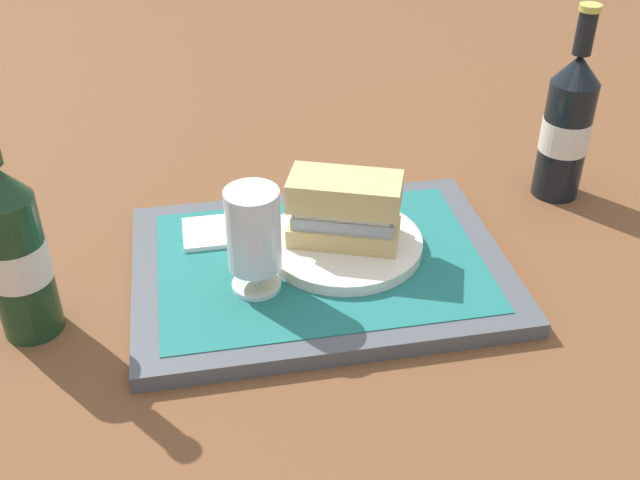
% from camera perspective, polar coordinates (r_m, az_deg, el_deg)
% --- Properties ---
extents(ground_plane, '(3.00, 3.00, 0.00)m').
position_cam_1_polar(ground_plane, '(0.92, 0.00, -2.57)').
color(ground_plane, brown).
extents(tray, '(0.44, 0.32, 0.02)m').
position_cam_1_polar(tray, '(0.91, 0.00, -2.07)').
color(tray, '#4C5156').
rests_on(tray, ground_plane).
extents(placemat, '(0.38, 0.27, 0.00)m').
position_cam_1_polar(placemat, '(0.91, 0.00, -1.53)').
color(placemat, '#1E6B66').
rests_on(placemat, tray).
extents(plate, '(0.19, 0.19, 0.01)m').
position_cam_1_polar(plate, '(0.92, 1.79, -0.28)').
color(plate, silver).
rests_on(plate, placemat).
extents(sandwich, '(0.14, 0.11, 0.08)m').
position_cam_1_polar(sandwich, '(0.90, 1.63, 2.38)').
color(sandwich, tan).
rests_on(sandwich, plate).
extents(beer_glass, '(0.06, 0.06, 0.12)m').
position_cam_1_polar(beer_glass, '(0.83, -4.97, 0.25)').
color(beer_glass, silver).
rests_on(beer_glass, placemat).
extents(napkin_folded, '(0.09, 0.07, 0.01)m').
position_cam_1_polar(napkin_folded, '(0.96, -7.52, 0.65)').
color(napkin_folded, white).
rests_on(napkin_folded, placemat).
extents(beer_bottle, '(0.07, 0.07, 0.27)m').
position_cam_1_polar(beer_bottle, '(0.84, -21.86, -0.68)').
color(beer_bottle, '#19381E').
rests_on(beer_bottle, ground_plane).
extents(second_bottle, '(0.07, 0.07, 0.27)m').
position_cam_1_polar(second_bottle, '(1.08, 17.94, 8.15)').
color(second_bottle, black).
rests_on(second_bottle, ground_plane).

